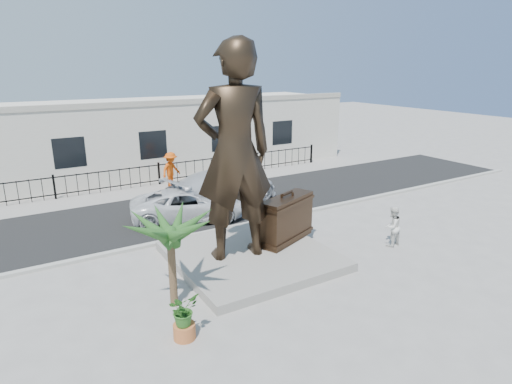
{
  "coord_description": "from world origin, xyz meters",
  "views": [
    {
      "loc": [
        -7.46,
        -10.42,
        6.61
      ],
      "look_at": [
        0.0,
        2.0,
        2.3
      ],
      "focal_mm": 30.0,
      "sensor_mm": 36.0,
      "label": 1
    }
  ],
  "objects_px": {
    "suitcase": "(287,219)",
    "car_white": "(189,205)",
    "tourist": "(392,226)",
    "statue": "(234,153)"
  },
  "relations": [
    {
      "from": "tourist",
      "to": "suitcase",
      "type": "bearing_deg",
      "value": -34.16
    },
    {
      "from": "statue",
      "to": "suitcase",
      "type": "bearing_deg",
      "value": -168.32
    },
    {
      "from": "suitcase",
      "to": "tourist",
      "type": "relative_size",
      "value": 1.56
    },
    {
      "from": "statue",
      "to": "tourist",
      "type": "xyz_separation_m",
      "value": [
        5.74,
        -1.77,
        -3.1
      ]
    },
    {
      "from": "tourist",
      "to": "statue",
      "type": "bearing_deg",
      "value": -23.08
    },
    {
      "from": "car_white",
      "to": "statue",
      "type": "bearing_deg",
      "value": -166.91
    },
    {
      "from": "statue",
      "to": "car_white",
      "type": "height_order",
      "value": "statue"
    },
    {
      "from": "suitcase",
      "to": "car_white",
      "type": "relative_size",
      "value": 0.49
    },
    {
      "from": "suitcase",
      "to": "tourist",
      "type": "bearing_deg",
      "value": -50.15
    },
    {
      "from": "tourist",
      "to": "car_white",
      "type": "height_order",
      "value": "tourist"
    }
  ]
}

